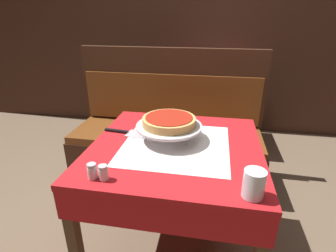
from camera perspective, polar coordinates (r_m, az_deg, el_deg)
The scene contains 12 objects.
ground_plane at distance 1.83m, azimuth 1.40°, elevation -25.36°, with size 14.00×14.00×0.00m, color brown.
dining_table_front at distance 1.41m, azimuth 1.66°, elevation -7.75°, with size 0.87×0.87×0.75m.
dining_table_rear at distance 2.89m, azimuth 9.66°, elevation 8.45°, with size 0.70×0.70×0.75m.
booth_bench at distance 2.29m, azimuth -0.23°, elevation -4.02°, with size 1.59×0.54×1.11m.
back_wall_panel at distance 3.23m, azimuth 7.61°, elevation 20.08°, with size 6.00×0.04×2.40m, color #3D2319.
pizza_pan_stand at distance 1.38m, azimuth 0.22°, elevation -0.15°, with size 0.35×0.35×0.08m.
deep_dish_pizza at distance 1.37m, azimuth 0.22°, elevation 1.10°, with size 0.28×0.28×0.05m.
pizza_server at distance 1.50m, azimuth -8.88°, elevation -1.41°, with size 0.25×0.10×0.01m.
water_glass_near at distance 1.02m, azimuth 18.18°, elevation -11.87°, with size 0.08×0.08×0.11m.
salt_shaker at distance 1.12m, azimuth -16.18°, elevation -9.43°, with size 0.04×0.04×0.07m.
pepper_shaker at distance 1.11m, azimuth -13.91°, elevation -9.82°, with size 0.04×0.04×0.06m.
condiment_caddy at distance 2.94m, azimuth 8.83°, elevation 11.72°, with size 0.12×0.12×0.18m.
Camera 1 is at (0.18, -1.19, 1.37)m, focal length 28.00 mm.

